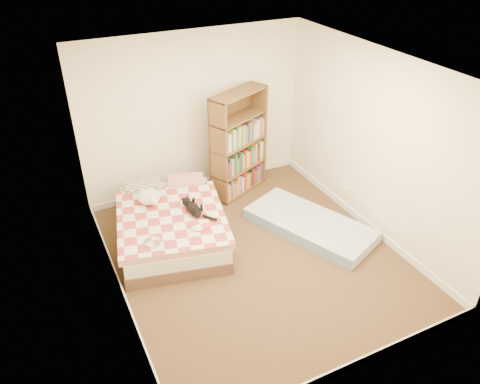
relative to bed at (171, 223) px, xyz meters
name	(u,v)px	position (x,y,z in m)	size (l,w,h in m)	color
room	(256,176)	(0.85, -0.88, 0.97)	(3.51, 4.01, 2.51)	#46281E
bed	(171,223)	(0.00, 0.00, 0.00)	(1.71, 2.14, 0.51)	brown
bookshelf	(238,156)	(1.39, 0.74, 0.36)	(1.13, 0.73, 1.65)	#533D1C
floor_mattress	(310,225)	(1.82, -0.71, -0.15)	(0.81, 1.81, 0.16)	#6E8FB7
black_cat	(193,208)	(0.27, -0.20, 0.29)	(0.24, 0.63, 0.14)	black
white_dog	(150,197)	(-0.18, 0.28, 0.31)	(0.46, 0.46, 0.17)	silver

